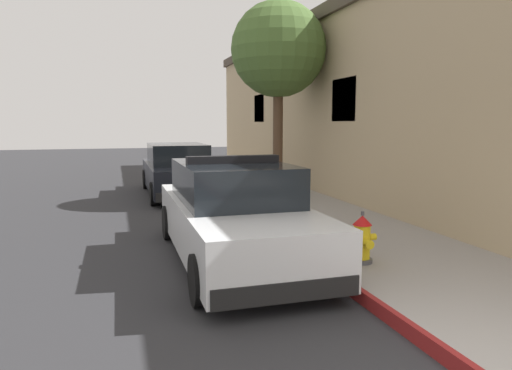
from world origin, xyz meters
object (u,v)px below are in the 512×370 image
Objects in this scene: fire_hydrant at (362,239)px; street_tree at (278,50)px; parked_car_silver_ahead at (178,171)px; police_cruiser at (234,214)px.

street_tree reaches higher than fire_hydrant.
street_tree reaches higher than parked_car_silver_ahead.
fire_hydrant is at bearing -79.26° from parked_car_silver_ahead.
police_cruiser reaches higher than parked_car_silver_ahead.
street_tree is (2.63, -1.73, 3.45)m from parked_car_silver_ahead.
fire_hydrant is (1.59, -8.39, -0.22)m from parked_car_silver_ahead.
street_tree is (1.04, 6.66, 3.67)m from fire_hydrant.
street_tree is at bearing -33.37° from parked_car_silver_ahead.
parked_car_silver_ahead is at bearing 146.63° from street_tree.
police_cruiser is at bearing -90.12° from parked_car_silver_ahead.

